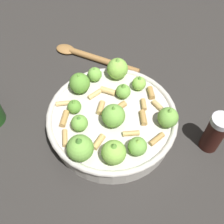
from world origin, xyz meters
TOP-DOWN VIEW (x-y plane):
  - ground_plane at (0.00, 0.00)m, footprint 2.40×2.40m
  - cooking_pan at (0.00, -0.00)m, footprint 0.26×0.26m
  - pepper_shaker at (-0.11, 0.17)m, footprint 0.04×0.04m
  - wooden_spoon at (-0.11, -0.19)m, footprint 0.10×0.23m

SIDE VIEW (x-z plane):
  - ground_plane at x=0.00m, z-range 0.00..0.00m
  - wooden_spoon at x=-0.11m, z-range 0.00..0.02m
  - cooking_pan at x=0.00m, z-range -0.02..0.09m
  - pepper_shaker at x=-0.11m, z-range 0.00..0.09m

